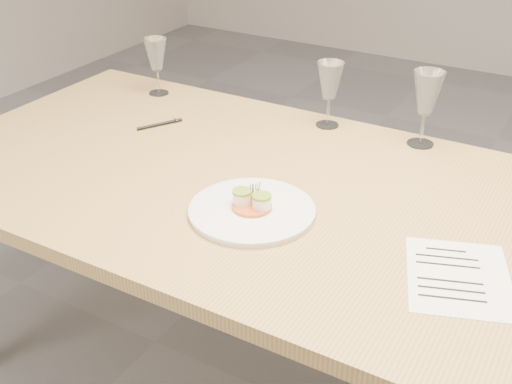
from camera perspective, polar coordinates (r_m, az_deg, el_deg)
The scene contains 7 objects.
dining_table at distance 1.62m, azimuth 8.04°, elevation -3.25°, with size 2.40×1.00×0.75m.
dinner_plate at distance 1.53m, azimuth -0.36°, elevation -1.56°, with size 0.30×0.30×0.08m.
recipe_sheet at distance 1.40m, azimuth 17.55°, elevation -7.20°, with size 0.28×0.32×0.00m.
ballpoint_pen at distance 2.03m, azimuth -8.54°, elevation 5.98°, with size 0.08×0.13×0.01m.
wine_glass_0 at distance 2.25m, azimuth -8.88°, elevation 11.91°, with size 0.08×0.08×0.20m.
wine_glass_1 at distance 1.97m, azimuth 6.57°, elevation 9.70°, with size 0.08×0.08×0.20m.
wine_glass_2 at distance 1.89m, azimuth 14.96°, elevation 8.41°, with size 0.09×0.09×0.22m.
Camera 1 is at (0.48, -1.28, 1.55)m, focal length 45.00 mm.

